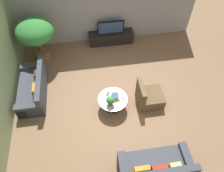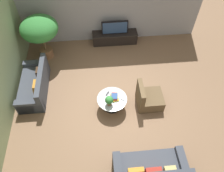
{
  "view_description": "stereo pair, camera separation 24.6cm",
  "coord_description": "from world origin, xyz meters",
  "px_view_note": "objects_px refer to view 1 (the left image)",
  "views": [
    {
      "loc": [
        -0.68,
        -4.11,
        5.97
      ],
      "look_at": [
        -0.04,
        0.17,
        0.55
      ],
      "focal_mm": 35.0,
      "sensor_mm": 36.0,
      "label": 1
    },
    {
      "loc": [
        -0.43,
        -4.14,
        5.97
      ],
      "look_at": [
        -0.04,
        0.17,
        0.55
      ],
      "focal_mm": 35.0,
      "sensor_mm": 36.0,
      "label": 2
    }
  ],
  "objects_px": {
    "coffee_table": "(113,101)",
    "potted_palm_tall": "(36,32)",
    "potted_plant_tabletop": "(110,101)",
    "couch_near_entry": "(155,168)",
    "armchair_wicker": "(149,97)",
    "couch_by_wall": "(34,89)",
    "media_console": "(111,37)",
    "television": "(111,27)"
  },
  "relations": [
    {
      "from": "armchair_wicker",
      "to": "potted_plant_tabletop",
      "type": "bearing_deg",
      "value": 99.78
    },
    {
      "from": "media_console",
      "to": "couch_near_entry",
      "type": "relative_size",
      "value": 0.98
    },
    {
      "from": "armchair_wicker",
      "to": "potted_plant_tabletop",
      "type": "xyz_separation_m",
      "value": [
        -1.27,
        -0.22,
        0.37
      ]
    },
    {
      "from": "television",
      "to": "couch_near_entry",
      "type": "height_order",
      "value": "television"
    },
    {
      "from": "potted_palm_tall",
      "to": "potted_plant_tabletop",
      "type": "bearing_deg",
      "value": -51.79
    },
    {
      "from": "couch_by_wall",
      "to": "potted_palm_tall",
      "type": "bearing_deg",
      "value": 173.23
    },
    {
      "from": "media_console",
      "to": "couch_by_wall",
      "type": "distance_m",
      "value": 3.7
    },
    {
      "from": "couch_by_wall",
      "to": "potted_plant_tabletop",
      "type": "distance_m",
      "value": 2.67
    },
    {
      "from": "television",
      "to": "potted_palm_tall",
      "type": "relative_size",
      "value": 0.61
    },
    {
      "from": "couch_by_wall",
      "to": "couch_near_entry",
      "type": "relative_size",
      "value": 1.02
    },
    {
      "from": "coffee_table",
      "to": "television",
      "type": "bearing_deg",
      "value": 82.81
    },
    {
      "from": "couch_by_wall",
      "to": "potted_palm_tall",
      "type": "relative_size",
      "value": 1.11
    },
    {
      "from": "media_console",
      "to": "couch_near_entry",
      "type": "height_order",
      "value": "couch_near_entry"
    },
    {
      "from": "armchair_wicker",
      "to": "potted_palm_tall",
      "type": "bearing_deg",
      "value": 53.4
    },
    {
      "from": "potted_plant_tabletop",
      "to": "couch_by_wall",
      "type": "bearing_deg",
      "value": 155.4
    },
    {
      "from": "television",
      "to": "couch_by_wall",
      "type": "relative_size",
      "value": 0.55
    },
    {
      "from": "couch_near_entry",
      "to": "potted_plant_tabletop",
      "type": "relative_size",
      "value": 5.65
    },
    {
      "from": "potted_plant_tabletop",
      "to": "couch_near_entry",
      "type": "bearing_deg",
      "value": -66.31
    },
    {
      "from": "potted_palm_tall",
      "to": "potted_plant_tabletop",
      "type": "height_order",
      "value": "potted_palm_tall"
    },
    {
      "from": "couch_near_entry",
      "to": "armchair_wicker",
      "type": "height_order",
      "value": "armchair_wicker"
    },
    {
      "from": "media_console",
      "to": "potted_palm_tall",
      "type": "distance_m",
      "value": 2.95
    },
    {
      "from": "couch_by_wall",
      "to": "coffee_table",
      "type": "bearing_deg",
      "value": 69.93
    },
    {
      "from": "television",
      "to": "potted_plant_tabletop",
      "type": "height_order",
      "value": "television"
    },
    {
      "from": "couch_by_wall",
      "to": "media_console",
      "type": "bearing_deg",
      "value": 128.05
    },
    {
      "from": "couch_by_wall",
      "to": "potted_plant_tabletop",
      "type": "xyz_separation_m",
      "value": [
        2.41,
        -1.1,
        0.36
      ]
    },
    {
      "from": "couch_by_wall",
      "to": "potted_plant_tabletop",
      "type": "height_order",
      "value": "couch_by_wall"
    },
    {
      "from": "armchair_wicker",
      "to": "potted_palm_tall",
      "type": "xyz_separation_m",
      "value": [
        -3.48,
        2.58,
        0.97
      ]
    },
    {
      "from": "couch_near_entry",
      "to": "coffee_table",
      "type": "bearing_deg",
      "value": -70.48
    },
    {
      "from": "coffee_table",
      "to": "potted_palm_tall",
      "type": "relative_size",
      "value": 0.55
    },
    {
      "from": "television",
      "to": "media_console",
      "type": "bearing_deg",
      "value": 90.0
    },
    {
      "from": "couch_near_entry",
      "to": "potted_plant_tabletop",
      "type": "distance_m",
      "value": 2.21
    },
    {
      "from": "couch_near_entry",
      "to": "potted_palm_tall",
      "type": "distance_m",
      "value": 5.79
    },
    {
      "from": "television",
      "to": "couch_by_wall",
      "type": "bearing_deg",
      "value": -141.97
    },
    {
      "from": "couch_near_entry",
      "to": "potted_palm_tall",
      "type": "xyz_separation_m",
      "value": [
        -3.08,
        4.8,
        0.95
      ]
    },
    {
      "from": "potted_palm_tall",
      "to": "potted_plant_tabletop",
      "type": "relative_size",
      "value": 5.2
    },
    {
      "from": "couch_by_wall",
      "to": "potted_plant_tabletop",
      "type": "relative_size",
      "value": 5.75
    },
    {
      "from": "media_console",
      "to": "couch_by_wall",
      "type": "relative_size",
      "value": 0.96
    },
    {
      "from": "media_console",
      "to": "television",
      "type": "bearing_deg",
      "value": -90.0
    },
    {
      "from": "coffee_table",
      "to": "armchair_wicker",
      "type": "height_order",
      "value": "armchair_wicker"
    },
    {
      "from": "media_console",
      "to": "armchair_wicker",
      "type": "distance_m",
      "value": 3.26
    },
    {
      "from": "couch_by_wall",
      "to": "armchair_wicker",
      "type": "height_order",
      "value": "armchair_wicker"
    },
    {
      "from": "television",
      "to": "armchair_wicker",
      "type": "distance_m",
      "value": 3.29
    }
  ]
}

